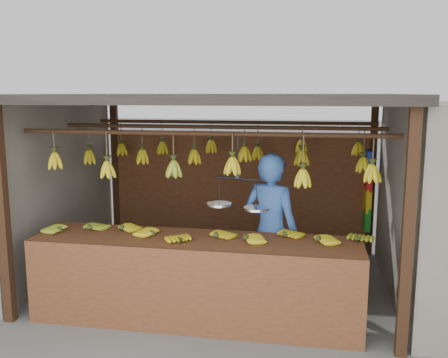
# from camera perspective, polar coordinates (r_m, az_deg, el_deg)

# --- Properties ---
(ground) EXTENTS (80.00, 80.00, 0.00)m
(ground) POSITION_cam_1_polar(r_m,az_deg,el_deg) (6.59, -0.48, -11.65)
(ground) COLOR #5B5B57
(stall) EXTENTS (4.30, 3.30, 2.40)m
(stall) POSITION_cam_1_polar(r_m,az_deg,el_deg) (6.48, 0.05, 5.90)
(stall) COLOR black
(stall) RESTS_ON ground
(counter) EXTENTS (3.53, 0.79, 0.96)m
(counter) POSITION_cam_1_polar(r_m,az_deg,el_deg) (5.24, -3.51, -9.17)
(counter) COLOR brown
(counter) RESTS_ON ground
(hanging_bananas) EXTENTS (3.63, 2.24, 0.39)m
(hanging_bananas) POSITION_cam_1_polar(r_m,az_deg,el_deg) (6.18, -0.45, 2.47)
(hanging_bananas) COLOR gold
(hanging_bananas) RESTS_ON ground
(balance_scale) EXTENTS (0.67, 0.38, 0.77)m
(balance_scale) POSITION_cam_1_polar(r_m,az_deg,el_deg) (5.21, 1.54, -2.67)
(balance_scale) COLOR black
(balance_scale) RESTS_ON ground
(vendor) EXTENTS (0.75, 0.62, 1.77)m
(vendor) POSITION_cam_1_polar(r_m,az_deg,el_deg) (5.66, 5.36, -5.91)
(vendor) COLOR #3359A5
(vendor) RESTS_ON ground
(bag_bundles) EXTENTS (0.08, 0.26, 1.17)m
(bag_bundles) POSITION_cam_1_polar(r_m,az_deg,el_deg) (7.55, 16.13, -1.26)
(bag_bundles) COLOR #1426BF
(bag_bundles) RESTS_ON ground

